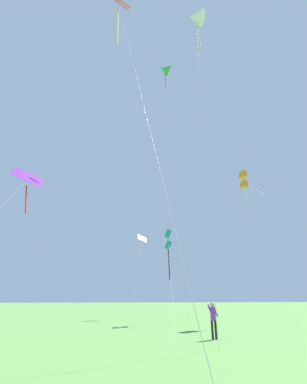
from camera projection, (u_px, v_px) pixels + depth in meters
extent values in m
cone|color=white|center=(196.00, 17.00, 21.51)|extent=(1.91, 1.84, 1.60)
cylinder|color=yellow|center=(198.00, 35.00, 21.13)|extent=(0.50, 0.45, 2.23)
cylinder|color=silver|center=(203.00, 122.00, 15.57)|extent=(1.96, 4.02, 21.69)
cube|color=black|center=(142.00, 238.00, 30.24)|extent=(1.11, 0.84, 1.02)
cylinder|color=#3F382D|center=(142.00, 238.00, 30.24)|extent=(0.97, 0.19, 0.54)
cylinder|color=yellow|center=(142.00, 249.00, 30.01)|extent=(0.06, 0.39, 1.35)
cylinder|color=silver|center=(138.00, 274.00, 25.78)|extent=(1.91, 6.28, 7.74)
cube|color=teal|center=(168.00, 234.00, 23.82)|extent=(0.69, 0.71, 0.71)
cube|color=teal|center=(168.00, 245.00, 23.47)|extent=(0.69, 0.71, 0.71)
cylinder|color=#3F382D|center=(168.00, 239.00, 23.64)|extent=(0.04, 0.04, 1.37)
cylinder|color=black|center=(169.00, 263.00, 22.87)|extent=(0.14, 0.30, 2.63)
cylinder|color=silver|center=(171.00, 276.00, 18.57)|extent=(2.09, 8.13, 6.26)
cube|color=purple|center=(28.00, 177.00, 23.67)|extent=(2.37, 2.01, 1.93)
cylinder|color=#3F382D|center=(28.00, 177.00, 23.67)|extent=(1.96, 0.11, 0.84)
cylinder|color=red|center=(26.00, 199.00, 22.83)|extent=(0.52, 0.51, 2.48)
cone|color=green|center=(165.00, 70.00, 37.13)|extent=(1.49, 1.43, 1.65)
cylinder|color=red|center=(165.00, 81.00, 36.69)|extent=(0.33, 0.41, 2.23)
cylinder|color=silver|center=(174.00, 165.00, 29.69)|extent=(0.38, 4.64, 29.84)
cube|color=pink|center=(118.00, 1.00, 18.84)|extent=(1.85, 1.67, 1.38)
cylinder|color=#3F382D|center=(118.00, 1.00, 18.84)|extent=(1.81, 0.37, 0.44)
cylinder|color=yellow|center=(117.00, 26.00, 18.29)|extent=(0.28, 0.50, 2.76)
cylinder|color=silver|center=(135.00, 70.00, 11.08)|extent=(1.20, 9.31, 20.18)
cube|color=orange|center=(243.00, 175.00, 25.92)|extent=(0.64, 0.71, 0.70)
cube|color=orange|center=(244.00, 184.00, 25.58)|extent=(0.64, 0.71, 0.70)
cylinder|color=#3F382D|center=(244.00, 180.00, 25.75)|extent=(0.04, 0.04, 1.39)
cylinder|color=silver|center=(246.00, 194.00, 25.08)|extent=(0.24, 0.40, 1.71)
cylinder|color=black|center=(212.00, 330.00, 12.81)|extent=(0.10, 0.10, 0.77)
cylinder|color=black|center=(216.00, 330.00, 12.83)|extent=(0.10, 0.10, 0.77)
cube|color=purple|center=(213.00, 314.00, 13.06)|extent=(0.21, 0.19, 0.58)
cylinder|color=purple|center=(210.00, 310.00, 13.09)|extent=(0.27, 0.10, 0.54)
cylinder|color=purple|center=(215.00, 310.00, 13.13)|extent=(0.27, 0.10, 0.54)
sphere|color=tan|center=(212.00, 305.00, 13.20)|extent=(0.21, 0.21, 0.21)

